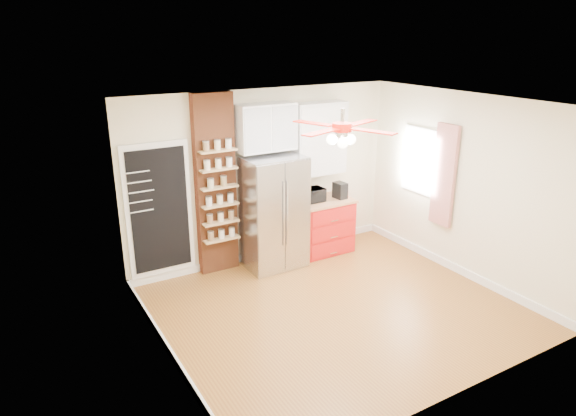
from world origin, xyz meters
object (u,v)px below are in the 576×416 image
pantry_jar_oats (211,184)px  fridge (273,212)px  red_cabinet (323,225)px  ceiling_fan (342,128)px  toaster_oven (312,195)px  canister_left (345,194)px  coffee_maker (340,190)px

pantry_jar_oats → fridge: bearing=-7.9°
red_cabinet → pantry_jar_oats: 2.15m
ceiling_fan → toaster_oven: bearing=67.6°
ceiling_fan → canister_left: (1.29, 1.60, -1.45)m
toaster_oven → canister_left: 0.60m
red_cabinet → ceiling_fan: ceiling_fan is taller
red_cabinet → pantry_jar_oats: (-1.91, 0.08, 0.99)m
red_cabinet → pantry_jar_oats: pantry_jar_oats is taller
toaster_oven → pantry_jar_oats: 1.74m
ceiling_fan → coffee_maker: bearing=53.5°
fridge → coffee_maker: bearing=-0.5°
coffee_maker → toaster_oven: bearing=166.2°
fridge → ceiling_fan: size_ratio=1.25×
fridge → toaster_oven: bearing=5.1°
canister_left → ceiling_fan: bearing=-128.9°
fridge → canister_left: size_ratio=12.66×
toaster_oven → pantry_jar_oats: (-1.69, 0.06, 0.43)m
toaster_oven → canister_left: toaster_oven is taller
toaster_oven → pantry_jar_oats: pantry_jar_oats is taller
toaster_oven → coffee_maker: bearing=-9.6°
toaster_oven → fridge: bearing=-175.7°
pantry_jar_oats → red_cabinet: bearing=-2.4°
canister_left → pantry_jar_oats: (-2.28, 0.16, 0.47)m
fridge → coffee_maker: 1.26m
pantry_jar_oats → toaster_oven: bearing=-2.1°
canister_left → pantry_jar_oats: pantry_jar_oats is taller
ceiling_fan → pantry_jar_oats: size_ratio=10.79×
red_cabinet → canister_left: 0.64m
red_cabinet → ceiling_fan: (-0.92, -1.68, 1.97)m
coffee_maker → pantry_jar_oats: bearing=171.3°
pantry_jar_oats → coffee_maker: bearing=-3.7°
toaster_oven → canister_left: (0.59, -0.10, -0.04)m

